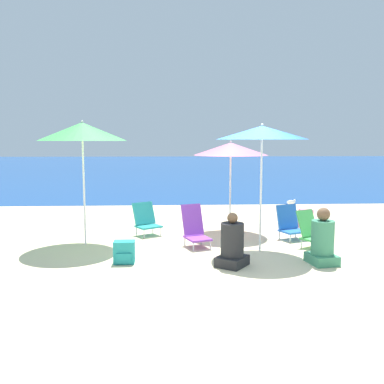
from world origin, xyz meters
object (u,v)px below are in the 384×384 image
(water_bottle, at_px, (314,228))
(beach_umbrella_blue, at_px, (262,133))
(beach_chair_purple, at_px, (195,228))
(beach_chair_teal, at_px, (146,219))
(person_seated_far, at_px, (232,245))
(beach_chair_green, at_px, (311,231))
(beach_umbrella_pink, at_px, (231,149))
(person_seated_near, at_px, (322,241))
(beach_chair_blue, at_px, (290,223))
(backpack_teal, at_px, (124,252))
(backpack_pink, at_px, (306,218))
(seagull, at_px, (291,202))
(beach_umbrella_green, at_px, (82,132))

(water_bottle, bearing_deg, beach_umbrella_blue, -133.87)
(beach_chair_purple, relative_size, beach_chair_teal, 1.14)
(person_seated_far, bearing_deg, beach_chair_green, 69.83)
(water_bottle, bearing_deg, beach_chair_green, -111.30)
(beach_umbrella_pink, bearing_deg, beach_umbrella_blue, -79.36)
(beach_chair_green, relative_size, beach_chair_teal, 1.02)
(beach_umbrella_pink, bearing_deg, person_seated_far, -97.13)
(beach_umbrella_blue, relative_size, beach_chair_teal, 3.37)
(beach_umbrella_pink, xyz_separation_m, person_seated_near, (1.17, -2.54, -1.45))
(water_bottle, bearing_deg, beach_chair_blue, -138.02)
(beach_umbrella_blue, height_order, beach_chair_purple, beach_umbrella_blue)
(beach_umbrella_pink, relative_size, water_bottle, 9.31)
(backpack_teal, bearing_deg, beach_umbrella_blue, 15.27)
(beach_umbrella_pink, height_order, beach_chair_purple, beach_umbrella_pink)
(beach_chair_blue, height_order, beach_chair_teal, beach_chair_blue)
(beach_chair_blue, xyz_separation_m, backpack_pink, (0.70, 1.13, -0.11))
(seagull, bearing_deg, beach_umbrella_pink, -124.24)
(beach_chair_teal, xyz_separation_m, water_bottle, (3.72, 0.15, -0.25))
(beach_chair_teal, bearing_deg, beach_umbrella_pink, -25.51)
(beach_chair_purple, height_order, seagull, beach_chair_purple)
(backpack_pink, height_order, seagull, backpack_pink)
(person_seated_far, relative_size, backpack_pink, 2.07)
(beach_chair_blue, distance_m, beach_chair_teal, 3.02)
(beach_umbrella_blue, bearing_deg, beach_umbrella_pink, 100.64)
(backpack_pink, bearing_deg, beach_chair_teal, -170.51)
(beach_umbrella_pink, bearing_deg, person_seated_near, -65.30)
(beach_umbrella_green, distance_m, seagull, 7.26)
(beach_chair_green, bearing_deg, beach_umbrella_green, 144.25)
(beach_umbrella_blue, bearing_deg, backpack_teal, -164.73)
(person_seated_near, relative_size, backpack_pink, 2.22)
(beach_chair_teal, xyz_separation_m, person_seated_near, (3.00, -2.32, 0.05))
(beach_umbrella_green, xyz_separation_m, backpack_pink, (4.80, 1.39, -1.97))
(backpack_pink, relative_size, water_bottle, 1.96)
(beach_chair_blue, xyz_separation_m, person_seated_near, (0.03, -1.81, 0.06))
(beach_umbrella_pink, height_order, beach_chair_teal, beach_umbrella_pink)
(beach_umbrella_pink, distance_m, backpack_pink, 2.48)
(water_bottle, bearing_deg, person_seated_near, -106.09)
(beach_chair_blue, bearing_deg, person_seated_near, -111.25)
(beach_umbrella_blue, height_order, backpack_teal, beach_umbrella_blue)
(beach_umbrella_pink, height_order, backpack_teal, beach_umbrella_pink)
(beach_umbrella_blue, distance_m, person_seated_far, 2.11)
(person_seated_far, height_order, water_bottle, person_seated_far)
(beach_chair_green, bearing_deg, seagull, 48.67)
(beach_umbrella_blue, relative_size, beach_chair_blue, 3.33)
(beach_chair_blue, height_order, seagull, beach_chair_blue)
(beach_chair_purple, height_order, backpack_teal, beach_chair_purple)
(backpack_teal, height_order, backpack_pink, backpack_pink)
(beach_umbrella_green, height_order, beach_umbrella_blue, beach_umbrella_green)
(beach_umbrella_green, bearing_deg, beach_chair_blue, 3.60)
(beach_umbrella_green, distance_m, beach_umbrella_pink, 3.15)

